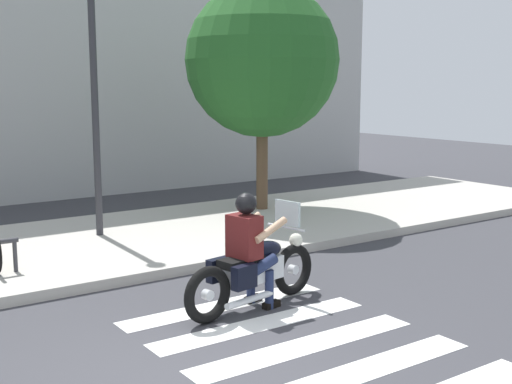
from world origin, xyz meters
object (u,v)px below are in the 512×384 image
at_px(tree_near_rack, 262,61).
at_px(motorcycle, 254,271).
at_px(rider, 249,242).
at_px(street_lamp, 94,82).

bearing_deg(tree_near_rack, motorcycle, -126.42).
distance_m(motorcycle, tree_near_rack, 6.48).
bearing_deg(rider, street_lamp, 92.43).
bearing_deg(motorcycle, rider, -171.86).
relative_size(motorcycle, tree_near_rack, 0.45).
distance_m(rider, street_lamp, 4.75).
xyz_separation_m(street_lamp, tree_near_rack, (3.75, 0.40, 0.45)).
bearing_deg(street_lamp, motorcycle, -86.57).
relative_size(motorcycle, street_lamp, 0.47).
bearing_deg(tree_near_rack, street_lamp, -173.91).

